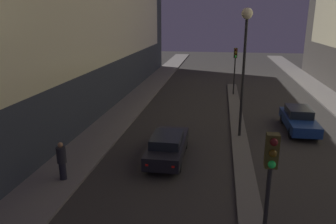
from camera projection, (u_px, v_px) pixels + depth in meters
name	position (u px, v px, depth m)	size (l,w,h in m)	color
median_strip	(239.00, 132.00, 21.18)	(0.97, 30.75, 0.14)	#56544F
traffic_light_near	(270.00, 176.00, 8.43)	(0.32, 0.42, 4.33)	black
traffic_light_mid	(235.00, 61.00, 30.20)	(0.32, 0.42, 4.33)	black
street_lamp	(245.00, 41.00, 18.76)	(0.64, 0.64, 7.61)	black
car_left_lane	(168.00, 146.00, 17.15)	(1.75, 4.76, 1.45)	black
car_right_lane	(299.00, 119.00, 21.51)	(1.73, 4.79, 1.49)	navy
pedestrian_on_left_sidewalk	(62.00, 160.00, 14.69)	(0.42, 0.42, 1.79)	black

